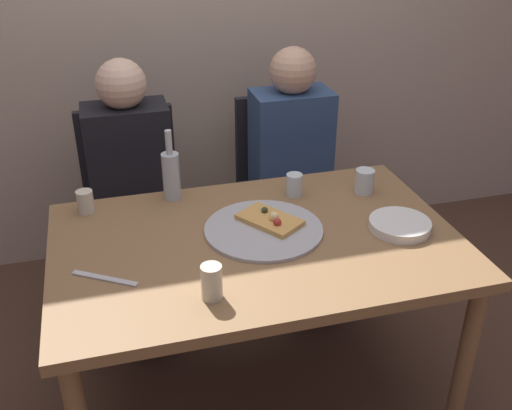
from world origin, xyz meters
name	(u,v)px	position (x,y,z in m)	size (l,w,h in m)	color
ground_plane	(257,393)	(0.00, 0.00, 0.00)	(8.00, 8.00, 0.00)	#513828
back_wall	(186,0)	(0.00, 1.28, 1.30)	(6.00, 0.10, 2.60)	#BCA893
dining_table	(257,259)	(0.00, 0.00, 0.64)	(1.38, 0.88, 0.72)	olive
pizza_tray	(264,229)	(0.04, 0.05, 0.73)	(0.42, 0.42, 0.01)	#ADADB2
pizza_slice_last	(270,219)	(0.07, 0.08, 0.75)	(0.23, 0.25, 0.05)	tan
wine_bottle	(171,174)	(-0.23, 0.38, 0.82)	(0.07, 0.07, 0.28)	#B2BCC1
tumbler_near	(212,282)	(-0.21, -0.28, 0.78)	(0.06, 0.06, 0.11)	beige
tumbler_far	(364,181)	(0.50, 0.23, 0.77)	(0.07, 0.07, 0.10)	silver
wine_glass	(294,185)	(0.23, 0.28, 0.77)	(0.06, 0.06, 0.09)	silver
short_glass	(85,202)	(-0.55, 0.35, 0.77)	(0.06, 0.06, 0.09)	beige
plate_stack	(400,225)	(0.50, -0.07, 0.74)	(0.22, 0.22, 0.03)	white
table_knife	(105,278)	(-0.51, -0.10, 0.73)	(0.22, 0.02, 0.01)	#B7B7BC
chair_left	(133,196)	(-0.36, 0.84, 0.51)	(0.44, 0.44, 0.90)	black
chair_right	(286,178)	(0.38, 0.84, 0.51)	(0.44, 0.44, 0.90)	black
guest_in_sweater	(133,186)	(-0.36, 0.69, 0.64)	(0.36, 0.56, 1.17)	black
guest_in_beanie	(297,167)	(0.38, 0.69, 0.64)	(0.36, 0.56, 1.17)	navy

